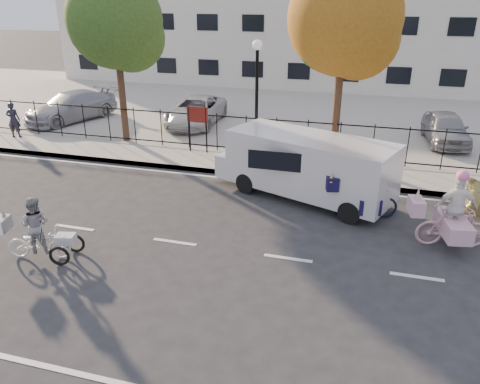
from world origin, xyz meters
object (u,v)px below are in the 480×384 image
(pedestrian, at_px, (13,120))
(zebra_trike, at_px, (38,235))
(lot_car_d, at_px, (446,128))
(bull_bike, at_px, (365,192))
(white_van, at_px, (306,165))
(lot_car_a, at_px, (71,106))
(lamppost, at_px, (257,79))
(unicorn_bike, at_px, (453,219))
(lot_car_b, at_px, (196,111))

(pedestrian, bearing_deg, zebra_trike, 113.68)
(lot_car_d, bearing_deg, pedestrian, -172.70)
(bull_bike, relative_size, lot_car_d, 0.59)
(bull_bike, distance_m, white_van, 2.08)
(zebra_trike, bearing_deg, lot_car_a, 17.37)
(bull_bike, xyz_separation_m, white_van, (-1.82, 0.96, 0.31))
(lamppost, xyz_separation_m, white_van, (2.33, -3.00, -2.01))
(unicorn_bike, xyz_separation_m, lot_car_a, (-16.40, 8.02, 0.07))
(lot_car_a, bearing_deg, pedestrian, -82.17)
(zebra_trike, xyz_separation_m, pedestrian, (-7.40, 8.16, 0.29))
(unicorn_bike, distance_m, bull_bike, 2.46)
(unicorn_bike, bearing_deg, lot_car_a, 53.90)
(lamppost, bearing_deg, lot_car_b, 134.95)
(zebra_trike, height_order, pedestrian, pedestrian)
(white_van, relative_size, lot_car_d, 1.63)
(pedestrian, xyz_separation_m, lot_car_b, (6.83, 4.18, -0.13))
(unicorn_bike, xyz_separation_m, white_van, (-4.01, 2.07, 0.33))
(zebra_trike, xyz_separation_m, lot_car_d, (10.53, 12.31, 0.16))
(lamppost, xyz_separation_m, lot_car_d, (7.18, 3.90, -2.32))
(unicorn_bike, distance_m, lot_car_b, 13.66)
(zebra_trike, relative_size, lot_car_d, 0.51)
(lot_car_a, distance_m, lot_car_d, 17.26)
(bull_bike, bearing_deg, unicorn_bike, -131.44)
(white_van, bearing_deg, unicorn_bike, -6.14)
(zebra_trike, distance_m, unicorn_bike, 10.26)
(bull_bike, height_order, pedestrian, bull_bike)
(white_van, xyz_separation_m, pedestrian, (-13.08, 2.75, -0.18))
(white_van, xyz_separation_m, lot_car_b, (-6.26, 6.93, -0.32))
(bull_bike, xyz_separation_m, pedestrian, (-14.90, 3.71, 0.13))
(zebra_trike, distance_m, bull_bike, 8.73)
(unicorn_bike, bearing_deg, lot_car_d, -15.38)
(bull_bike, distance_m, lot_car_d, 8.43)
(white_van, relative_size, lot_car_a, 1.29)
(unicorn_bike, height_order, bull_bike, unicorn_bike)
(lot_car_a, bearing_deg, unicorn_bike, -5.89)
(lamppost, xyz_separation_m, lot_car_a, (-10.05, 2.94, -2.28))
(lamppost, xyz_separation_m, unicorn_bike, (6.35, -5.07, -2.34))
(unicorn_bike, bearing_deg, lot_car_b, 38.70)
(pedestrian, distance_m, lot_car_b, 8.01)
(white_van, height_order, lot_car_b, white_van)
(bull_bike, bearing_deg, pedestrian, 61.52)
(white_van, xyz_separation_m, lot_car_a, (-12.39, 5.94, -0.27))
(zebra_trike, xyz_separation_m, white_van, (5.68, 5.41, 0.48))
(lot_car_d, bearing_deg, lot_car_b, 174.11)
(lamppost, relative_size, white_van, 0.71)
(zebra_trike, relative_size, lot_car_b, 0.42)
(white_van, distance_m, pedestrian, 13.37)
(lamppost, height_order, lot_car_a, lamppost)
(unicorn_bike, relative_size, white_van, 0.35)
(zebra_trike, distance_m, white_van, 7.86)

